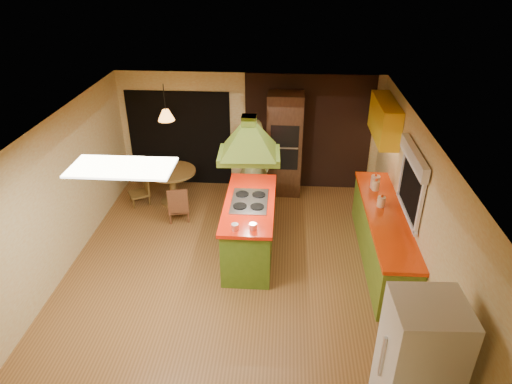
# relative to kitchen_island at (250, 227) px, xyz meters

# --- Properties ---
(ground) EXTENTS (6.50, 6.50, 0.00)m
(ground) POSITION_rel_kitchen_island_xyz_m (-0.22, -0.66, -0.52)
(ground) COLOR brown
(ground) RESTS_ON ground
(room_walls) EXTENTS (5.50, 6.50, 6.50)m
(room_walls) POSITION_rel_kitchen_island_xyz_m (-0.22, -0.66, 0.73)
(room_walls) COLOR beige
(room_walls) RESTS_ON ground
(ceiling_plane) EXTENTS (6.50, 6.50, 0.00)m
(ceiling_plane) POSITION_rel_kitchen_island_xyz_m (-0.22, -0.66, 1.98)
(ceiling_plane) COLOR silver
(ceiling_plane) RESTS_ON room_walls
(brick_panel) EXTENTS (2.64, 0.03, 2.50)m
(brick_panel) POSITION_rel_kitchen_island_xyz_m (1.03, 2.57, 0.73)
(brick_panel) COLOR #381E14
(brick_panel) RESTS_ON ground
(nook_opening) EXTENTS (2.20, 0.03, 2.10)m
(nook_opening) POSITION_rel_kitchen_island_xyz_m (-1.72, 2.57, 0.53)
(nook_opening) COLOR black
(nook_opening) RESTS_ON ground
(right_counter) EXTENTS (0.62, 3.05, 0.92)m
(right_counter) POSITION_rel_kitchen_island_xyz_m (2.23, -0.06, -0.05)
(right_counter) COLOR olive
(right_counter) RESTS_ON ground
(upper_cabinets) EXTENTS (0.34, 1.40, 0.70)m
(upper_cabinets) POSITION_rel_kitchen_island_xyz_m (2.35, 1.54, 1.43)
(upper_cabinets) COLOR yellow
(upper_cabinets) RESTS_ON room_walls
(window_right) EXTENTS (0.12, 1.35, 1.06)m
(window_right) POSITION_rel_kitchen_island_xyz_m (2.47, -0.26, 1.25)
(window_right) COLOR black
(window_right) RESTS_ON room_walls
(fluor_panel) EXTENTS (1.20, 0.60, 0.03)m
(fluor_panel) POSITION_rel_kitchen_island_xyz_m (-1.32, -1.86, 1.97)
(fluor_panel) COLOR white
(fluor_panel) RESTS_ON ceiling_plane
(kitchen_island) EXTENTS (0.83, 2.06, 1.04)m
(kitchen_island) POSITION_rel_kitchen_island_xyz_m (0.00, 0.00, 0.00)
(kitchen_island) COLOR #52761D
(kitchen_island) RESTS_ON ground
(range_hood) EXTENTS (0.98, 0.73, 0.78)m
(range_hood) POSITION_rel_kitchen_island_xyz_m (0.00, -0.00, 1.74)
(range_hood) COLOR #546C1B
(range_hood) RESTS_ON ceiling_plane
(man) EXTENTS (0.77, 0.55, 1.98)m
(man) POSITION_rel_kitchen_island_xyz_m (-0.05, 1.38, 0.47)
(man) COLOR brown
(man) RESTS_ON ground
(refrigerator) EXTENTS (0.75, 0.71, 1.75)m
(refrigerator) POSITION_rel_kitchen_island_xyz_m (2.01, -3.11, 0.36)
(refrigerator) COLOR white
(refrigerator) RESTS_ON ground
(wall_oven) EXTENTS (0.73, 0.61, 2.19)m
(wall_oven) POSITION_rel_kitchen_island_xyz_m (0.54, 2.29, 0.58)
(wall_oven) COLOR #4B2C18
(wall_oven) RESTS_ON ground
(dining_table) EXTENTS (0.97, 0.97, 0.73)m
(dining_table) POSITION_rel_kitchen_island_xyz_m (-1.72, 1.66, -0.01)
(dining_table) COLOR brown
(dining_table) RESTS_ON ground
(chair_left) EXTENTS (0.52, 0.52, 0.70)m
(chair_left) POSITION_rel_kitchen_island_xyz_m (-2.42, 1.56, -0.17)
(chair_left) COLOR brown
(chair_left) RESTS_ON ground
(chair_near) EXTENTS (0.49, 0.49, 0.73)m
(chair_near) POSITION_rel_kitchen_island_xyz_m (-1.47, 1.01, -0.15)
(chair_near) COLOR brown
(chair_near) RESTS_ON ground
(pendant_lamp) EXTENTS (0.33, 0.33, 0.21)m
(pendant_lamp) POSITION_rel_kitchen_island_xyz_m (-1.72, 1.66, 1.38)
(pendant_lamp) COLOR #FF9E3F
(pendant_lamp) RESTS_ON ceiling_plane
(canister_large) EXTENTS (0.17, 0.17, 0.24)m
(canister_large) POSITION_rel_kitchen_island_xyz_m (2.18, 0.83, 0.52)
(canister_large) COLOR beige
(canister_large) RESTS_ON right_counter
(canister_medium) EXTENTS (0.16, 0.16, 0.18)m
(canister_medium) POSITION_rel_kitchen_island_xyz_m (2.18, 0.75, 0.49)
(canister_medium) COLOR #EFE5C0
(canister_medium) RESTS_ON right_counter
(canister_small) EXTENTS (0.17, 0.17, 0.18)m
(canister_small) POSITION_rel_kitchen_island_xyz_m (2.18, 0.17, 0.49)
(canister_small) COLOR beige
(canister_small) RESTS_ON right_counter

